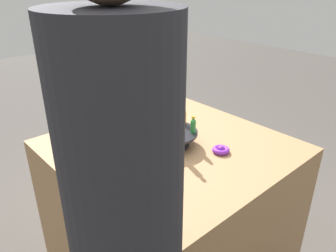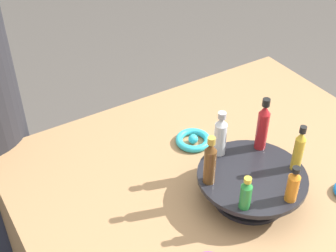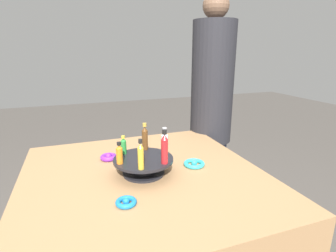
{
  "view_description": "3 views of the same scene",
  "coord_description": "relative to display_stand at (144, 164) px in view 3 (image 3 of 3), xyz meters",
  "views": [
    {
      "loc": [
        1.08,
        -0.98,
        1.58
      ],
      "look_at": [
        0.05,
        -0.07,
        0.93
      ],
      "focal_mm": 35.0,
      "sensor_mm": 36.0,
      "label": 1
    },
    {
      "loc": [
        0.62,
        0.61,
        1.65
      ],
      "look_at": [
        0.14,
        -0.17,
        0.96
      ],
      "focal_mm": 50.0,
      "sensor_mm": 36.0,
      "label": 2
    },
    {
      "loc": [
        -1.07,
        0.27,
        1.34
      ],
      "look_at": [
        0.14,
        -0.17,
        0.96
      ],
      "focal_mm": 28.0,
      "sensor_mm": 36.0,
      "label": 3
    }
  ],
  "objects": [
    {
      "name": "bottle_green",
      "position": [
        0.08,
        0.07,
        0.07
      ],
      "size": [
        0.03,
        0.03,
        0.09
      ],
      "color": "#288438",
      "rests_on": "display_stand"
    },
    {
      "name": "bottle_gold",
      "position": [
        -0.11,
        0.04,
        0.09
      ],
      "size": [
        0.03,
        0.03,
        0.13
      ],
      "color": "gold",
      "rests_on": "display_stand"
    },
    {
      "name": "bottle_red",
      "position": [
        -0.08,
        -0.07,
        0.1
      ],
      "size": [
        0.03,
        0.03,
        0.15
      ],
      "color": "#B21E23",
      "rests_on": "display_stand"
    },
    {
      "name": "ribbon_bow_teal",
      "position": [
        0.0,
        -0.26,
        -0.04
      ],
      "size": [
        0.1,
        0.1,
        0.03
      ],
      "color": "#2DB7CC",
      "rests_on": "party_table"
    },
    {
      "name": "party_table",
      "position": [
        0.0,
        0.0,
        -0.44
      ],
      "size": [
        1.08,
        1.08,
        0.79
      ],
      "color": "#9E754C",
      "rests_on": "ground_plane"
    },
    {
      "name": "bottle_orange",
      "position": [
        -0.02,
        0.11,
        0.07
      ],
      "size": [
        0.03,
        0.03,
        0.1
      ],
      "color": "orange",
      "rests_on": "display_stand"
    },
    {
      "name": "ribbon_bow_purple",
      "position": [
        0.22,
        0.13,
        -0.03
      ],
      "size": [
        0.08,
        0.08,
        0.04
      ],
      "color": "purple",
      "rests_on": "party_table"
    },
    {
      "name": "bottle_brown",
      "position": [
        0.11,
        -0.04,
        0.09
      ],
      "size": [
        0.03,
        0.03,
        0.13
      ],
      "color": "brown",
      "rests_on": "display_stand"
    },
    {
      "name": "bottle_clear",
      "position": [
        0.02,
        -0.11,
        0.09
      ],
      "size": [
        0.03,
        0.03,
        0.13
      ],
      "color": "silver",
      "rests_on": "display_stand"
    },
    {
      "name": "display_stand",
      "position": [
        0.0,
        0.0,
        0.0
      ],
      "size": [
        0.27,
        0.27,
        0.08
      ],
      "color": "black",
      "rests_on": "party_table"
    },
    {
      "name": "person_figure",
      "position": [
        0.53,
        -0.63,
        0.02
      ],
      "size": [
        0.29,
        0.29,
        1.69
      ],
      "rotation": [
        0.0,
        0.0,
        2.26
      ],
      "color": "#282D42",
      "rests_on": "ground_plane"
    },
    {
      "name": "ribbon_bow_blue",
      "position": [
        -0.22,
        0.13,
        -0.04
      ],
      "size": [
        0.08,
        0.08,
        0.03
      ],
      "color": "blue",
      "rests_on": "party_table"
    }
  ]
}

